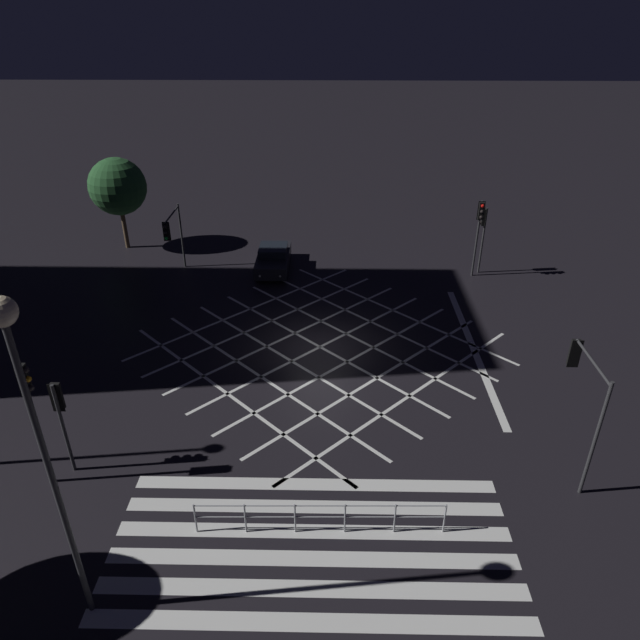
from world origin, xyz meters
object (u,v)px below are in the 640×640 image
at_px(traffic_light_ne_cross, 479,224).
at_px(traffic_light_sw_cross, 60,409).
at_px(traffic_light_ne_main, 483,227).
at_px(waiting_car, 273,258).
at_px(traffic_light_se_cross, 584,385).
at_px(traffic_light_sw_main, 29,401).
at_px(street_lamp_west, 28,399).
at_px(traffic_light_nw_cross, 173,231).
at_px(street_tree_near, 118,187).

bearing_deg(traffic_light_ne_cross, traffic_light_sw_cross, -46.53).
height_order(traffic_light_ne_main, waiting_car, traffic_light_ne_main).
relative_size(traffic_light_sw_cross, traffic_light_ne_main, 0.89).
distance_m(traffic_light_sw_cross, waiting_car, 16.67).
bearing_deg(traffic_light_ne_main, traffic_light_ne_cross, 56.14).
relative_size(traffic_light_se_cross, traffic_light_ne_main, 1.11).
height_order(traffic_light_sw_main, street_lamp_west, street_lamp_west).
xyz_separation_m(traffic_light_sw_main, traffic_light_ne_main, (16.65, 16.17, -0.48)).
distance_m(traffic_light_se_cross, traffic_light_ne_main, 14.95).
bearing_deg(traffic_light_nw_cross, traffic_light_ne_cross, 92.11).
xyz_separation_m(traffic_light_nw_cross, waiting_car, (5.04, 1.38, -2.09)).
xyz_separation_m(traffic_light_ne_main, street_tree_near, (-20.50, 3.34, 1.12)).
height_order(traffic_light_nw_cross, traffic_light_sw_cross, traffic_light_nw_cross).
bearing_deg(street_tree_near, traffic_light_ne_cross, -10.84).
distance_m(traffic_light_se_cross, street_lamp_west, 14.88).
bearing_deg(traffic_light_nw_cross, traffic_light_se_cross, 48.90).
height_order(traffic_light_sw_main, traffic_light_ne_main, traffic_light_sw_main).
distance_m(traffic_light_se_cross, street_tree_near, 27.13).
bearing_deg(traffic_light_ne_cross, traffic_light_nw_cross, -87.89).
height_order(traffic_light_sw_main, traffic_light_ne_cross, traffic_light_sw_main).
distance_m(traffic_light_sw_main, street_lamp_west, 6.00).
bearing_deg(traffic_light_ne_cross, street_lamp_west, -34.29).
bearing_deg(street_tree_near, traffic_light_ne_main, -9.26).
relative_size(traffic_light_se_cross, street_tree_near, 0.75).
bearing_deg(traffic_light_ne_main, traffic_light_sw_main, 44.16).
bearing_deg(traffic_light_se_cross, traffic_light_sw_main, 94.37).
relative_size(traffic_light_nw_cross, waiting_car, 0.88).
relative_size(traffic_light_nw_cross, traffic_light_ne_cross, 0.87).
height_order(traffic_light_sw_main, street_tree_near, street_tree_near).
xyz_separation_m(traffic_light_sw_main, traffic_light_ne_cross, (16.31, 15.66, -0.12)).
bearing_deg(street_tree_near, traffic_light_nw_cross, -46.80).
height_order(traffic_light_se_cross, street_lamp_west, street_lamp_west).
relative_size(traffic_light_sw_main, waiting_car, 1.04).
distance_m(traffic_light_sw_cross, traffic_light_se_cross, 15.77).
bearing_deg(traffic_light_ne_cross, traffic_light_ne_main, 146.14).
xyz_separation_m(traffic_light_sw_cross, traffic_light_ne_cross, (15.86, 15.03, 0.64)).
distance_m(traffic_light_sw_main, waiting_car, 17.49).
bearing_deg(street_tree_near, traffic_light_sw_cross, -77.20).
xyz_separation_m(traffic_light_nw_cross, traffic_light_se_cross, (15.86, -13.83, 0.29)).
height_order(traffic_light_se_cross, traffic_light_ne_cross, traffic_light_ne_cross).
distance_m(traffic_light_nw_cross, traffic_light_se_cross, 21.04).
bearing_deg(traffic_light_sw_cross, traffic_light_ne_main, -46.19).
bearing_deg(street_tree_near, waiting_car, -18.38).
bearing_deg(traffic_light_sw_cross, street_tree_near, 12.80).
relative_size(street_lamp_west, street_tree_near, 1.58).
distance_m(traffic_light_sw_main, traffic_light_ne_cross, 22.61).
distance_m(traffic_light_sw_cross, street_lamp_west, 6.70).
bearing_deg(traffic_light_ne_main, street_tree_near, -9.26).
bearing_deg(traffic_light_sw_main, traffic_light_ne_cross, 43.83).
relative_size(street_lamp_west, waiting_car, 2.04).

